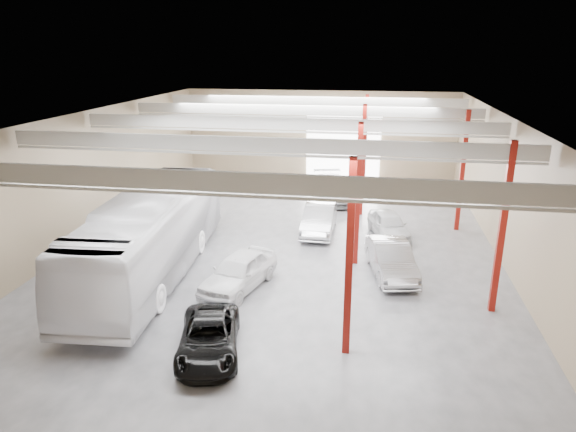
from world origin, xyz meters
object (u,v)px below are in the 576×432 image
(black_sedan, at_px, (209,338))
(coach_bus, at_px, (152,234))
(car_right_near, at_px, (391,259))
(car_row_c, at_px, (334,188))
(car_row_b, at_px, (319,219))
(car_right_far, at_px, (389,225))
(car_row_a, at_px, (239,271))

(black_sedan, bearing_deg, coach_bus, 113.87)
(car_right_near, bearing_deg, car_row_c, 95.50)
(car_row_c, xyz_separation_m, car_right_near, (3.69, -12.12, -0.04))
(car_row_c, bearing_deg, black_sedan, -113.46)
(car_row_c, bearing_deg, car_row_b, -107.95)
(car_right_near, distance_m, car_right_far, 5.20)
(car_right_near, bearing_deg, coach_bus, 177.11)
(car_row_b, bearing_deg, car_row_a, -108.90)
(coach_bus, distance_m, car_right_far, 13.08)
(car_row_b, bearing_deg, car_right_far, -0.91)
(car_right_far, bearing_deg, car_row_c, 102.93)
(coach_bus, distance_m, car_row_b, 10.00)
(coach_bus, bearing_deg, car_right_near, 4.66)
(coach_bus, distance_m, black_sedan, 7.79)
(car_row_a, distance_m, car_right_near, 7.18)
(car_row_a, relative_size, car_right_near, 0.98)
(car_row_a, distance_m, car_right_far, 10.26)
(car_row_b, height_order, car_right_far, car_row_b)
(black_sedan, height_order, car_row_a, car_row_a)
(car_right_near, bearing_deg, black_sedan, -141.00)
(car_right_far, bearing_deg, car_row_a, -145.94)
(car_row_b, xyz_separation_m, car_right_far, (3.96, -0.09, -0.09))
(car_row_a, height_order, car_right_far, car_row_a)
(car_row_b, relative_size, car_row_c, 0.85)
(car_row_a, height_order, car_right_near, car_row_a)
(car_row_c, relative_size, car_right_near, 1.19)
(car_right_near, relative_size, car_right_far, 1.14)
(black_sedan, distance_m, car_row_a, 5.21)
(black_sedan, height_order, car_row_c, car_row_c)
(coach_bus, relative_size, car_right_far, 3.32)
(car_row_c, height_order, car_right_near, car_row_c)
(black_sedan, distance_m, car_right_far, 14.46)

